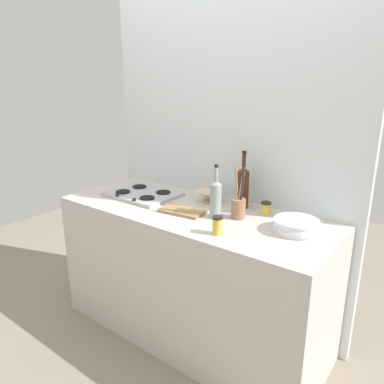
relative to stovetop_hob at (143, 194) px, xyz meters
name	(u,v)px	position (x,y,z in m)	size (l,w,h in m)	color
ground_plane	(192,330)	(0.46, -0.03, -0.91)	(6.00, 6.00, 0.00)	gray
counter_block	(192,273)	(0.46, -0.03, -0.46)	(1.80, 0.70, 0.90)	beige
backsplash_panel	(225,155)	(0.46, 0.35, 0.28)	(1.90, 0.06, 2.39)	silver
stovetop_hob	(143,194)	(0.00, 0.00, 0.00)	(0.48, 0.36, 0.04)	#B2B2B7
plate_stack	(296,226)	(1.12, 0.04, 0.02)	(0.25, 0.25, 0.07)	white
wine_bottle_leftmost	(243,186)	(0.68, 0.21, 0.13)	(0.08, 0.08, 0.37)	#472314
wine_bottle_mid_left	(216,198)	(0.65, -0.05, 0.11)	(0.07, 0.07, 0.33)	gray
mixing_bowl	(209,196)	(0.45, 0.18, 0.03)	(0.18, 0.18, 0.08)	beige
utensil_crock	(239,206)	(0.76, 0.03, 0.06)	(0.08, 0.08, 0.32)	#996B4C
condiment_jar_front	(217,225)	(0.80, -0.25, 0.04)	(0.06, 0.06, 0.10)	gold
condiment_jar_rear	(266,208)	(0.86, 0.19, 0.03)	(0.06, 0.06, 0.08)	gold
cutting_board	(182,211)	(0.44, -0.10, 0.00)	(0.28, 0.15, 0.02)	#9E7A4C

